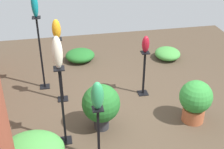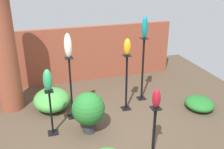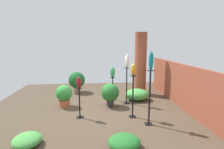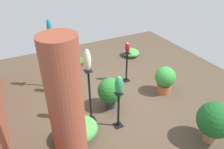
% 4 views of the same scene
% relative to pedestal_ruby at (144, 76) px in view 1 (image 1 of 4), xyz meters
% --- Properties ---
extents(ground_plane, '(8.00, 8.00, 0.00)m').
position_rel_pedestal_ruby_xyz_m(ground_plane, '(-0.70, 0.73, -0.42)').
color(ground_plane, '#4C3D2D').
extents(pedestal_ruby, '(0.20, 0.20, 0.93)m').
position_rel_pedestal_ruby_xyz_m(pedestal_ruby, '(0.00, 0.00, 0.00)').
color(pedestal_ruby, black).
rests_on(pedestal_ruby, ground).
extents(pedestal_amber, '(0.20, 0.20, 1.30)m').
position_rel_pedestal_ruby_xyz_m(pedestal_amber, '(0.10, 1.61, 0.18)').
color(pedestal_amber, black).
rests_on(pedestal_amber, ground).
extents(pedestal_ivory, '(0.20, 0.20, 1.37)m').
position_rel_pedestal_ruby_xyz_m(pedestal_ivory, '(-1.13, 1.63, 0.21)').
color(pedestal_ivory, black).
rests_on(pedestal_ivory, ground).
extents(pedestal_jade, '(0.20, 0.20, 0.93)m').
position_rel_pedestal_ruby_xyz_m(pedestal_jade, '(-1.60, 1.15, -0.00)').
color(pedestal_jade, black).
rests_on(pedestal_jade, ground).
extents(pedestal_teal, '(0.20, 0.20, 1.54)m').
position_rel_pedestal_ruby_xyz_m(pedestal_teal, '(0.63, 1.96, 0.29)').
color(pedestal_teal, black).
rests_on(pedestal_teal, ground).
extents(art_vase_ruby, '(0.14, 0.14, 0.33)m').
position_rel_pedestal_ruby_xyz_m(art_vase_ruby, '(-0.00, 0.00, 0.68)').
color(art_vase_ruby, maroon).
rests_on(art_vase_ruby, pedestal_ruby).
extents(art_vase_amber, '(0.15, 0.16, 0.36)m').
position_rel_pedestal_ruby_xyz_m(art_vase_amber, '(0.10, 1.61, 1.06)').
color(art_vase_amber, orange).
rests_on(art_vase_amber, pedestal_amber).
extents(art_vase_ivory, '(0.15, 0.15, 0.49)m').
position_rel_pedestal_ruby_xyz_m(art_vase_ivory, '(-1.13, 1.63, 1.19)').
color(art_vase_ivory, beige).
rests_on(art_vase_ivory, pedestal_ivory).
extents(art_vase_jade, '(0.17, 0.18, 0.43)m').
position_rel_pedestal_ruby_xyz_m(art_vase_jade, '(-1.60, 1.15, 0.72)').
color(art_vase_jade, '#2D9356').
rests_on(art_vase_jade, pedestal_jade).
extents(art_vase_teal, '(0.14, 0.13, 0.50)m').
position_rel_pedestal_ruby_xyz_m(art_vase_teal, '(0.63, 1.96, 1.37)').
color(art_vase_teal, '#0F727A').
rests_on(art_vase_teal, pedestal_teal).
extents(potted_plant_front_left, '(0.57, 0.57, 0.79)m').
position_rel_pedestal_ruby_xyz_m(potted_plant_front_left, '(-1.01, -0.64, 0.02)').
color(potted_plant_front_left, '#B25B38').
rests_on(potted_plant_front_left, ground).
extents(potted_plant_mid_right, '(0.64, 0.64, 0.84)m').
position_rel_pedestal_ruby_xyz_m(potted_plant_mid_right, '(-0.91, 1.00, 0.07)').
color(potted_plant_mid_right, '#2D2D33').
rests_on(potted_plant_mid_right, ground).
extents(foliage_bed_west, '(0.65, 0.62, 0.26)m').
position_rel_pedestal_ruby_xyz_m(foliage_bed_west, '(1.41, -1.03, -0.29)').
color(foliage_bed_west, '#479942').
rests_on(foliage_bed_west, ground).
extents(foliage_bed_center, '(0.64, 0.70, 0.28)m').
position_rel_pedestal_ruby_xyz_m(foliage_bed_center, '(1.70, 1.10, -0.28)').
color(foliage_bed_center, '#236B28').
rests_on(foliage_bed_center, ground).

